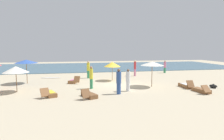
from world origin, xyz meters
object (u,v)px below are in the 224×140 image
(umbrella_3, at_px, (26,61))
(person_4, at_px, (91,77))
(lounger_0, at_px, (89,95))
(lounger_1, at_px, (186,86))
(person_0, at_px, (128,80))
(dog, at_px, (213,86))
(umbrella_2, at_px, (152,64))
(lounger_4, at_px, (50,94))
(person_3, at_px, (88,69))
(surfboard, at_px, (50,78))
(umbrella_4, at_px, (16,69))
(person_5, at_px, (119,81))
(umbrella_1, at_px, (112,64))
(lounger_3, at_px, (74,81))
(person_1, at_px, (165,67))
(lounger_2, at_px, (202,90))
(person_2, at_px, (135,68))

(umbrella_3, relative_size, person_4, 1.20)
(lounger_0, height_order, lounger_1, lounger_0)
(person_0, xyz_separation_m, dog, (7.46, -0.22, -0.72))
(umbrella_3, bearing_deg, umbrella_2, -18.01)
(umbrella_3, bearing_deg, lounger_1, -18.32)
(umbrella_3, bearing_deg, lounger_4, -63.74)
(person_3, relative_size, surfboard, 0.86)
(umbrella_4, relative_size, person_3, 1.04)
(dog, bearing_deg, lounger_1, 163.72)
(dog, bearing_deg, person_5, -176.19)
(umbrella_1, distance_m, lounger_3, 4.23)
(umbrella_2, xyz_separation_m, person_1, (5.32, 8.46, -1.22))
(lounger_1, distance_m, lounger_3, 10.36)
(person_4, bearing_deg, person_1, 37.98)
(umbrella_2, xyz_separation_m, lounger_1, (2.74, -0.98, -1.87))
(lounger_2, height_order, person_3, person_3)
(person_5, distance_m, surfboard, 10.69)
(person_0, xyz_separation_m, person_2, (3.03, 7.81, 0.12))
(umbrella_2, relative_size, person_3, 1.14)
(umbrella_2, distance_m, person_5, 4.25)
(lounger_0, bearing_deg, surfboard, 111.04)
(lounger_2, bearing_deg, umbrella_4, 168.94)
(person_0, xyz_separation_m, person_4, (-2.77, 1.53, 0.09))
(lounger_0, xyz_separation_m, lounger_3, (-1.00, 5.91, 0.01))
(umbrella_4, xyz_separation_m, lounger_4, (2.64, -1.73, -1.60))
(umbrella_1, relative_size, umbrella_4, 0.97)
(lounger_1, bearing_deg, umbrella_4, 176.44)
(umbrella_2, distance_m, person_3, 7.86)
(person_3, bearing_deg, lounger_1, -40.74)
(umbrella_2, distance_m, lounger_3, 7.69)
(person_1, bearing_deg, lounger_0, -134.69)
(umbrella_1, bearing_deg, person_5, -96.31)
(umbrella_3, relative_size, person_5, 1.21)
(lounger_3, xyz_separation_m, person_2, (7.22, 3.25, 0.84))
(lounger_2, relative_size, lounger_3, 1.01)
(person_2, bearing_deg, lounger_0, -124.16)
(umbrella_1, height_order, person_0, umbrella_1)
(umbrella_1, bearing_deg, lounger_0, -114.29)
(umbrella_4, bearing_deg, lounger_3, 37.06)
(umbrella_1, distance_m, person_0, 5.16)
(lounger_1, bearing_deg, dog, -16.28)
(person_4, relative_size, dog, 2.80)
(lounger_4, height_order, surfboard, lounger_4)
(lounger_2, height_order, surfboard, lounger_2)
(surfboard, bearing_deg, lounger_0, -68.96)
(lounger_2, relative_size, lounger_4, 0.99)
(lounger_0, distance_m, surfboard, 10.11)
(umbrella_3, xyz_separation_m, person_0, (8.61, -5.01, -1.23))
(umbrella_1, bearing_deg, umbrella_4, -155.23)
(surfboard, bearing_deg, umbrella_2, -35.59)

